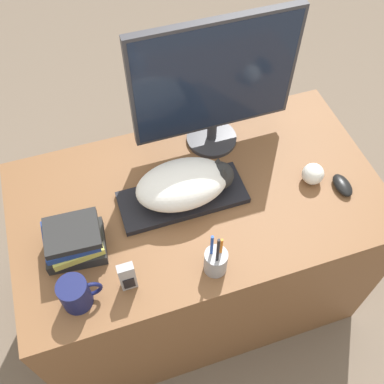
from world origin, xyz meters
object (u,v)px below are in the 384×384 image
at_px(phone, 127,277).
at_px(monitor, 215,82).
at_px(pen_cup, 216,261).
at_px(keyboard, 183,197).
at_px(coffee_mug, 76,294).
at_px(baseball, 313,174).
at_px(computer_mouse, 342,185).
at_px(book_stack, 74,240).
at_px(cat, 186,183).

bearing_deg(phone, monitor, 47.69).
xyz_separation_m(pen_cup, phone, (-0.27, 0.03, 0.01)).
relative_size(keyboard, coffee_mug, 3.46).
bearing_deg(baseball, keyboard, 171.97).
bearing_deg(computer_mouse, keyboard, 166.84).
xyz_separation_m(pen_cup, baseball, (0.44, 0.22, -0.01)).
xyz_separation_m(pen_cup, book_stack, (-0.40, 0.20, 0.01)).
bearing_deg(phone, coffee_mug, -179.23).
relative_size(phone, book_stack, 0.63).
distance_m(cat, phone, 0.37).
bearing_deg(book_stack, cat, 11.35).
relative_size(monitor, phone, 4.63).
height_order(keyboard, baseball, baseball).
bearing_deg(cat, pen_cup, -89.33).
relative_size(keyboard, monitor, 0.76).
distance_m(coffee_mug, book_stack, 0.18).
relative_size(computer_mouse, pen_cup, 0.48).
xyz_separation_m(keyboard, cat, (0.01, 0.00, 0.08)).
bearing_deg(cat, phone, -136.17).
bearing_deg(phone, baseball, 14.91).
bearing_deg(pen_cup, keyboard, 93.70).
relative_size(coffee_mug, book_stack, 0.63).
height_order(cat, monitor, monitor).
xyz_separation_m(monitor, book_stack, (-0.57, -0.31, -0.23)).
bearing_deg(baseball, phone, -165.09).
relative_size(pen_cup, book_stack, 1.04).
distance_m(computer_mouse, phone, 0.81).
height_order(keyboard, coffee_mug, coffee_mug).
height_order(cat, computer_mouse, cat).
bearing_deg(cat, baseball, -8.29).
height_order(computer_mouse, pen_cup, pen_cup).
height_order(monitor, phone, monitor).
distance_m(computer_mouse, baseball, 0.11).
bearing_deg(cat, book_stack, -168.65).
distance_m(cat, pen_cup, 0.28).
bearing_deg(cat, monitor, 52.64).
xyz_separation_m(monitor, coffee_mug, (-0.59, -0.48, -0.23)).
bearing_deg(cat, coffee_mug, -148.56).
distance_m(keyboard, coffee_mug, 0.48).
bearing_deg(pen_cup, book_stack, 153.13).
relative_size(pen_cup, baseball, 2.68).
xyz_separation_m(computer_mouse, coffee_mug, (-0.95, -0.13, 0.04)).
xyz_separation_m(cat, book_stack, (-0.39, -0.08, -0.03)).
distance_m(keyboard, pen_cup, 0.28).
height_order(coffee_mug, pen_cup, pen_cup).
xyz_separation_m(computer_mouse, book_stack, (-0.93, 0.05, 0.04)).
relative_size(computer_mouse, baseball, 1.29).
bearing_deg(keyboard, computer_mouse, -13.16).
height_order(monitor, baseball, monitor).
bearing_deg(baseball, cat, 171.71).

